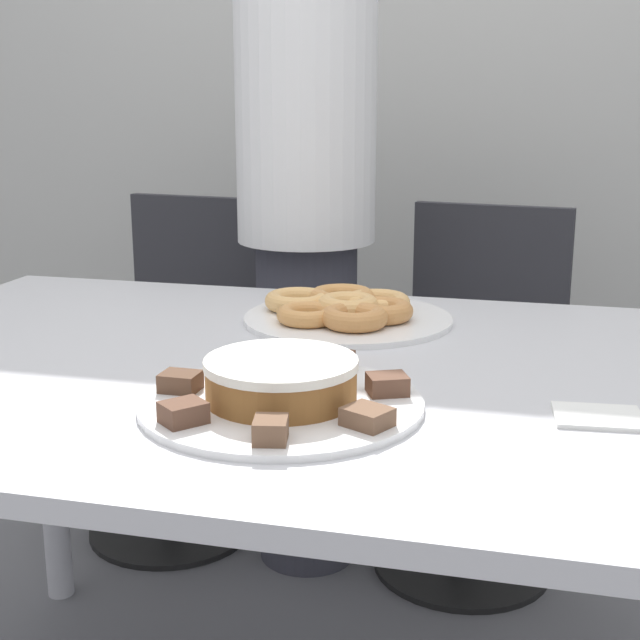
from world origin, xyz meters
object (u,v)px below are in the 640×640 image
Objects in this scene: office_chair_left at (177,377)px; plate_cake at (281,403)px; frosted_cake at (281,379)px; plate_donuts at (348,319)px; person_standing at (306,219)px; napkin at (598,417)px; office_chair_right at (473,401)px.

office_chair_left reaches higher than plate_cake.
plate_donuts is at bearing 91.57° from frosted_cake.
person_standing is at bearing 103.11° from frosted_cake.
frosted_cake is at bearing -88.43° from plate_donuts.
napkin is (0.40, 0.06, -0.03)m from frosted_cake.
office_chair_left reaches higher than plate_donuts.
office_chair_right reaches higher than plate_donuts.
person_standing reaches higher than plate_donuts.
plate_cake reaches higher than napkin.
plate_donuts is (0.21, -0.50, -0.11)m from person_standing.
plate_cake is at bearing -76.89° from person_standing.
office_chair_right reaches higher than plate_cake.
frosted_cake is (0.22, -0.96, -0.07)m from person_standing.
napkin is at bearing 7.89° from frosted_cake.
frosted_cake reaches higher than plate_cake.
frosted_cake is (0.61, -1.05, 0.38)m from office_chair_left.
office_chair_right reaches higher than frosted_cake.
office_chair_left is 1.27m from frosted_cake.
napkin is (0.40, 0.06, -0.00)m from plate_cake.
office_chair_left is at bearing 135.16° from plate_donuts.
plate_donuts is (0.60, -0.59, 0.34)m from office_chair_left.
plate_donuts is 3.24× the size of napkin.
office_chair_left reaches higher than frosted_cake.
office_chair_right is 2.39× the size of plate_cake.
office_chair_right is 1.13m from frosted_cake.
office_chair_right is (0.40, 0.09, -0.45)m from person_standing.
frosted_cake is 1.73× the size of napkin.
plate_donuts is at bearing 91.57° from plate_cake.
napkin is at bearing -69.84° from office_chair_right.
person_standing is 8.21× the size of frosted_cake.
office_chair_right is 0.71m from plate_donuts.
person_standing is at bearing -159.41° from office_chair_right.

